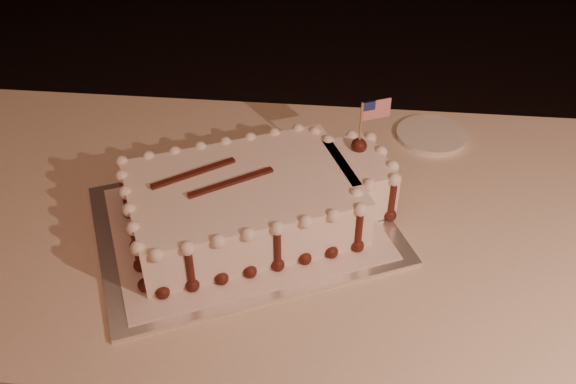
# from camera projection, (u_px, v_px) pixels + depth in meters

# --- Properties ---
(banquet_table) EXTENTS (2.40, 0.80, 0.75)m
(banquet_table) POSITION_uv_depth(u_px,v_px,m) (415.00, 354.00, 1.40)
(banquet_table) COLOR beige
(banquet_table) RESTS_ON ground
(cake_board) EXTENTS (0.63, 0.57, 0.01)m
(cake_board) POSITION_uv_depth(u_px,v_px,m) (244.00, 225.00, 1.16)
(cake_board) COLOR silver
(cake_board) RESTS_ON banquet_table
(doily) EXTENTS (0.56, 0.51, 0.00)m
(doily) POSITION_uv_depth(u_px,v_px,m) (244.00, 223.00, 1.16)
(doily) COLOR silver
(doily) RESTS_ON cake_board
(sheet_cake) EXTENTS (0.51, 0.40, 0.19)m
(sheet_cake) POSITION_uv_depth(u_px,v_px,m) (258.00, 199.00, 1.14)
(sheet_cake) COLOR white
(sheet_cake) RESTS_ON doily
(side_plate) EXTENTS (0.15, 0.15, 0.01)m
(side_plate) POSITION_uv_depth(u_px,v_px,m) (432.00, 135.00, 1.39)
(side_plate) COLOR silver
(side_plate) RESTS_ON banquet_table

